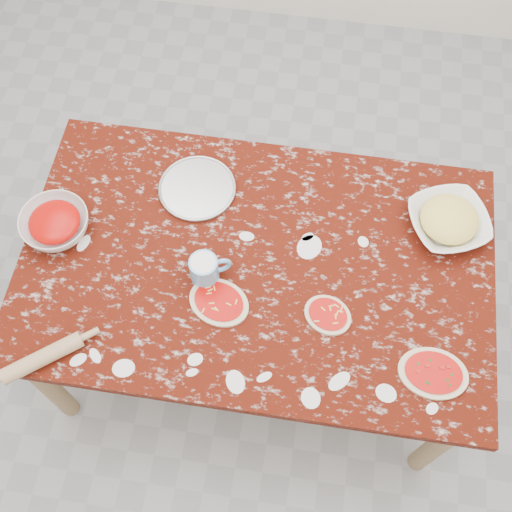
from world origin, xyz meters
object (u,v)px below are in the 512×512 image
object	(u,v)px
worktable	(256,273)
cheese_bowl	(448,222)
rolling_pin	(42,358)
pizza_tray	(197,189)
sauce_bowl	(56,224)
flour_mug	(205,269)

from	to	relation	value
worktable	cheese_bowl	bearing A→B (deg)	20.71
rolling_pin	pizza_tray	bearing A→B (deg)	63.29
worktable	cheese_bowl	xyz separation A→B (m)	(0.63, 0.24, 0.12)
pizza_tray	sauce_bowl	bearing A→B (deg)	-152.14
worktable	flour_mug	size ratio (longest dim) A/B	11.85
pizza_tray	rolling_pin	bearing A→B (deg)	-116.71
sauce_bowl	rolling_pin	world-z (taller)	sauce_bowl
pizza_tray	sauce_bowl	world-z (taller)	sauce_bowl
cheese_bowl	rolling_pin	size ratio (longest dim) A/B	1.02
worktable	sauce_bowl	world-z (taller)	sauce_bowl
cheese_bowl	rolling_pin	world-z (taller)	cheese_bowl
sauce_bowl	cheese_bowl	distance (m)	1.35
pizza_tray	sauce_bowl	size ratio (longest dim) A/B	1.15
sauce_bowl	cheese_bowl	bearing A→B (deg)	9.20
sauce_bowl	flour_mug	world-z (taller)	flour_mug
sauce_bowl	flour_mug	bearing A→B (deg)	-10.43
pizza_tray	cheese_bowl	bearing A→B (deg)	-1.31
pizza_tray	worktable	bearing A→B (deg)	-45.68
sauce_bowl	cheese_bowl	size ratio (longest dim) A/B	0.89
worktable	pizza_tray	world-z (taller)	pizza_tray
pizza_tray	sauce_bowl	xyz separation A→B (m)	(-0.45, -0.24, 0.03)
cheese_bowl	worktable	bearing A→B (deg)	-159.29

